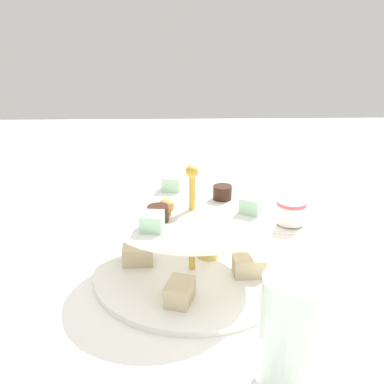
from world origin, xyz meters
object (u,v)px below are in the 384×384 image
tiered_serving_stand (192,246)px  water_glass_tall_right (291,335)px  teacup_with_saucer (291,214)px  water_glass_short_left (225,195)px

tiered_serving_stand → water_glass_tall_right: size_ratio=2.27×
water_glass_tall_right → teacup_with_saucer: bearing=-13.9°
tiered_serving_stand → water_glass_tall_right: bearing=-157.3°
water_glass_tall_right → water_glass_short_left: water_glass_tall_right is taller
teacup_with_saucer → water_glass_short_left: bearing=62.1°
water_glass_tall_right → water_glass_short_left: 0.48m
tiered_serving_stand → teacup_with_saucer: bearing=-48.5°
tiered_serving_stand → teacup_with_saucer: size_ratio=3.42×
water_glass_short_left → teacup_with_saucer: size_ratio=0.86×
teacup_with_saucer → water_glass_tall_right: bearing=166.1°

